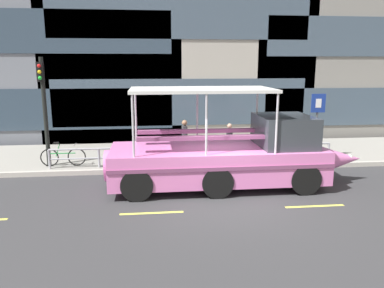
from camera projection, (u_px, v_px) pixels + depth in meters
name	position (u px, v px, depth m)	size (l,w,h in m)	color
ground_plane	(228.00, 198.00, 11.85)	(120.00, 120.00, 0.00)	#333335
sidewalk	(204.00, 154.00, 17.27)	(32.00, 4.80, 0.18)	gray
curb_edge	(212.00, 168.00, 14.85)	(32.00, 0.18, 0.18)	#B2ADA3
lane_centreline	(235.00, 209.00, 10.92)	(25.80, 0.12, 0.01)	#DBD64C
curb_guardrail	(194.00, 152.00, 14.98)	(11.26, 0.09, 0.78)	#9EA0A8
traffic_light_pole	(44.00, 101.00, 14.37)	(0.24, 0.46, 4.20)	black
parking_sign	(317.00, 115.00, 15.56)	(0.60, 0.12, 2.75)	#4C4F54
leaned_bicycle	(63.00, 157.00, 14.81)	(1.74, 0.46, 0.96)	black
duck_tour_boat	(231.00, 156.00, 12.88)	(8.92, 2.62, 3.35)	pink
pedestrian_near_bow	(288.00, 137.00, 16.00)	(0.44, 0.21, 1.51)	#47423D
pedestrian_mid_left	(229.00, 138.00, 15.81)	(0.30, 0.37, 1.51)	black
pedestrian_mid_right	(185.00, 136.00, 15.76)	(0.23, 0.48, 1.66)	#47423D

